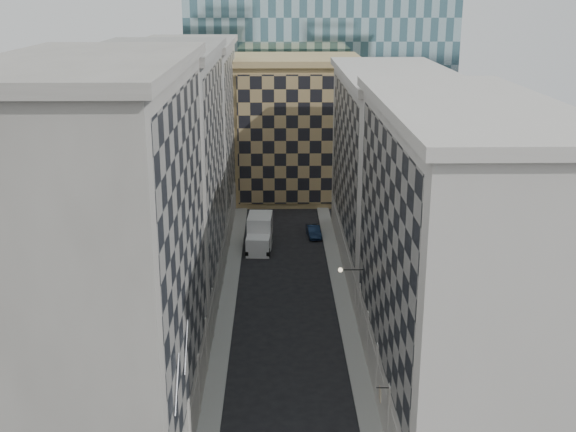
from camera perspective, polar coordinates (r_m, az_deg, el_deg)
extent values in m
cube|color=#979791|center=(64.52, -4.89, -7.41)|extent=(1.50, 100.00, 0.15)
cube|color=#979791|center=(64.65, 4.51, -7.34)|extent=(1.50, 100.00, 0.15)
cube|color=gray|center=(43.59, -14.47, -4.12)|extent=(10.00, 22.00, 23.00)
cube|color=gray|center=(42.20, -8.16, -2.27)|extent=(0.25, 19.36, 18.00)
cube|color=gray|center=(47.25, -7.65, -15.41)|extent=(0.45, 21.12, 3.20)
cube|color=gray|center=(40.88, -15.74, 11.54)|extent=(10.80, 22.80, 0.70)
cylinder|color=gray|center=(49.28, -7.50, -13.09)|extent=(0.90, 0.90, 4.40)
cylinder|color=gray|center=(54.06, -6.87, -10.13)|extent=(0.90, 0.90, 4.40)
cube|color=gray|center=(64.30, -10.09, 2.65)|extent=(10.00, 22.00, 22.00)
cube|color=gray|center=(63.35, -5.79, 4.01)|extent=(0.25, 19.36, 17.00)
cube|color=gray|center=(66.72, -5.58, -5.13)|extent=(0.45, 21.12, 3.20)
cube|color=gray|center=(62.44, -10.65, 12.77)|extent=(10.80, 22.80, 0.70)
cylinder|color=gray|center=(58.97, -6.35, -7.67)|extent=(0.90, 0.90, 4.40)
cylinder|color=gray|center=(63.97, -5.91, -5.58)|extent=(0.90, 0.90, 4.40)
cylinder|color=gray|center=(69.05, -5.54, -3.80)|extent=(0.90, 0.90, 4.40)
cylinder|color=gray|center=(74.19, -5.23, -2.26)|extent=(0.90, 0.90, 4.40)
cube|color=gray|center=(85.66, -7.86, 6.08)|extent=(10.00, 22.00, 21.00)
cube|color=gray|center=(84.94, -4.60, 7.12)|extent=(0.25, 19.36, 16.00)
cube|color=gray|center=(87.39, -4.49, 0.40)|extent=(0.45, 21.12, 3.20)
cube|color=gray|center=(84.24, -8.17, 13.34)|extent=(10.80, 22.80, 0.70)
cylinder|color=gray|center=(79.38, -4.95, -0.93)|extent=(0.90, 0.90, 4.40)
cylinder|color=gray|center=(84.60, -4.71, 0.24)|extent=(0.90, 0.90, 4.40)
cylinder|color=gray|center=(89.86, -4.50, 1.28)|extent=(0.90, 0.90, 4.40)
cylinder|color=gray|center=(95.15, -4.31, 2.20)|extent=(0.90, 0.90, 4.40)
cube|color=#BAB4AA|center=(48.14, 13.32, -3.87)|extent=(10.00, 26.00, 20.00)
cube|color=gray|center=(46.66, 7.62, -2.26)|extent=(0.25, 22.88, 15.00)
cube|color=#BAB4AA|center=(50.84, 7.26, -12.83)|extent=(0.45, 24.96, 3.20)
cube|color=#BAB4AA|center=(45.51, 14.22, 8.37)|extent=(10.80, 26.80, 0.70)
cylinder|color=#BAB4AA|center=(46.17, 8.40, -15.41)|extent=(0.90, 0.90, 4.40)
cylinder|color=#BAB4AA|center=(50.56, 7.46, -12.24)|extent=(0.90, 0.90, 4.40)
cylinder|color=#BAB4AA|center=(55.09, 6.68, -9.57)|extent=(0.90, 0.90, 4.40)
cylinder|color=#BAB4AA|center=(59.73, 6.03, -7.31)|extent=(0.90, 0.90, 4.40)
cube|color=#BAB4AA|center=(73.54, 8.29, 3.39)|extent=(10.00, 28.00, 19.00)
cube|color=gray|center=(72.57, 4.52, 4.55)|extent=(0.25, 24.64, 14.00)
cube|color=#BAB4AA|center=(75.22, 4.41, -2.45)|extent=(0.45, 26.88, 3.20)
cube|color=#BAB4AA|center=(71.83, 8.63, 11.04)|extent=(10.80, 28.80, 0.70)
cube|color=tan|center=(98.15, 0.66, 6.79)|extent=(16.00, 14.00, 18.00)
cube|color=tan|center=(91.18, 0.79, 5.97)|extent=(15.20, 0.25, 16.50)
cube|color=tan|center=(96.85, 0.68, 12.26)|extent=(16.80, 14.80, 0.80)
cube|color=#2C2822|center=(111.20, -0.59, 10.65)|extent=(6.00, 6.00, 28.00)
cylinder|color=gray|center=(37.96, -8.77, -13.00)|extent=(0.10, 2.33, 2.33)
cylinder|color=gray|center=(41.43, -8.05, -10.21)|extent=(0.10, 2.33, 2.33)
cylinder|color=black|center=(56.74, 5.07, -4.26)|extent=(1.80, 0.08, 0.08)
sphere|color=#FFE5B2|center=(56.65, 4.16, -4.27)|extent=(0.36, 0.36, 0.36)
cube|color=white|center=(77.25, -2.37, -2.33)|extent=(2.62, 2.83, 2.03)
cube|color=white|center=(79.77, -2.22, -1.12)|extent=(2.80, 4.19, 3.49)
cylinder|color=black|center=(76.67, -3.25, -2.90)|extent=(0.39, 1.03, 1.01)
cylinder|color=black|center=(76.50, -1.57, -2.92)|extent=(0.39, 1.03, 1.01)
cylinder|color=black|center=(81.53, -2.93, -1.64)|extent=(0.39, 1.03, 1.01)
cylinder|color=black|center=(81.38, -1.35, -1.66)|extent=(0.39, 1.03, 1.01)
imported|color=#0F1E38|center=(82.79, 2.04, -1.22)|extent=(1.71, 4.07, 1.31)
cylinder|color=black|center=(44.94, 7.56, -13.31)|extent=(0.89, 0.09, 0.06)
cube|color=#C8B392|center=(45.14, 7.28, -13.80)|extent=(0.09, 0.78, 0.77)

